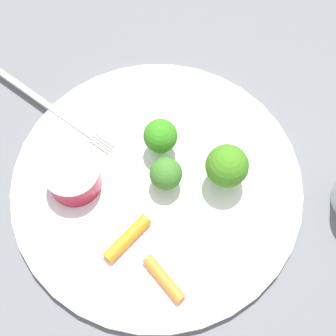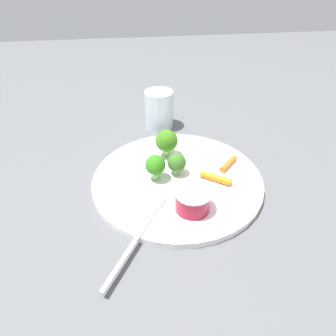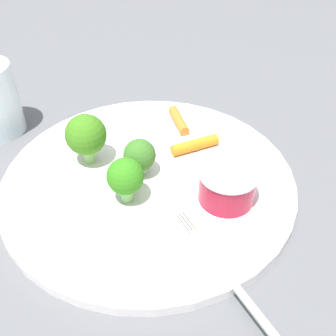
{
  "view_description": "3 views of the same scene",
  "coord_description": "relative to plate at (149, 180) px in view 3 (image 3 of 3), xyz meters",
  "views": [
    {
      "loc": [
        0.03,
        -0.21,
        0.51
      ],
      "look_at": [
        0.01,
        0.01,
        0.02
      ],
      "focal_mm": 52.69,
      "sensor_mm": 36.0,
      "label": 1
    },
    {
      "loc": [
        -0.43,
        0.08,
        0.35
      ],
      "look_at": [
        0.0,
        0.02,
        0.03
      ],
      "focal_mm": 31.05,
      "sensor_mm": 36.0,
      "label": 2
    },
    {
      "loc": [
        -0.18,
        0.27,
        0.3
      ],
      "look_at": [
        -0.02,
        -0.02,
        0.02
      ],
      "focal_mm": 42.18,
      "sensor_mm": 36.0,
      "label": 3
    }
  ],
  "objects": [
    {
      "name": "ground_plane",
      "position": [
        0.0,
        0.0,
        -0.01
      ],
      "size": [
        2.4,
        2.4,
        0.0
      ],
      "primitive_type": "plane",
      "color": "#585A5D"
    },
    {
      "name": "plate",
      "position": [
        0.0,
        0.0,
        0.0
      ],
      "size": [
        0.32,
        0.32,
        0.01
      ],
      "primitive_type": "cylinder",
      "color": "white",
      "rests_on": "ground_plane"
    },
    {
      "name": "sauce_cup",
      "position": [
        -0.09,
        -0.01,
        0.02
      ],
      "size": [
        0.06,
        0.06,
        0.04
      ],
      "color": "maroon",
      "rests_on": "plate"
    },
    {
      "name": "broccoli_floret_0",
      "position": [
        -0.0,
        0.04,
        0.04
      ],
      "size": [
        0.04,
        0.04,
        0.05
      ],
      "color": "#7DC066",
      "rests_on": "plate"
    },
    {
      "name": "broccoli_floret_1",
      "position": [
        0.01,
        -0.0,
        0.03
      ],
      "size": [
        0.04,
        0.04,
        0.04
      ],
      "color": "#84C36E",
      "rests_on": "plate"
    },
    {
      "name": "broccoli_floret_2",
      "position": [
        0.07,
        0.01,
        0.04
      ],
      "size": [
        0.05,
        0.05,
        0.06
      ],
      "color": "#89C466",
      "rests_on": "plate"
    },
    {
      "name": "carrot_stick_0",
      "position": [
        0.02,
        -0.11,
        0.01
      ],
      "size": [
        0.05,
        0.05,
        0.01
      ],
      "primitive_type": "cylinder",
      "rotation": [
        1.57,
        0.0,
        3.94
      ],
      "color": "orange",
      "rests_on": "plate"
    },
    {
      "name": "carrot_stick_1",
      "position": [
        -0.02,
        -0.07,
        0.01
      ],
      "size": [
        0.05,
        0.05,
        0.01
      ],
      "primitive_type": "cylinder",
      "rotation": [
        1.57,
        0.0,
        5.65
      ],
      "color": "orange",
      "rests_on": "plate"
    },
    {
      "name": "fork",
      "position": [
        -0.13,
        0.08,
        0.01
      ],
      "size": [
        0.17,
        0.11,
        0.0
      ],
      "color": "#B7C0B1",
      "rests_on": "plate"
    }
  ]
}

